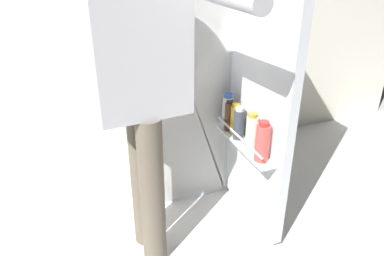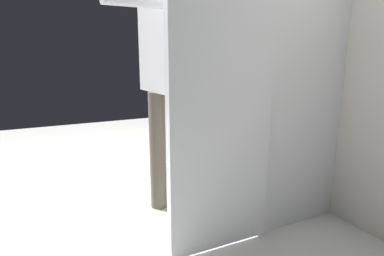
% 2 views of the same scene
% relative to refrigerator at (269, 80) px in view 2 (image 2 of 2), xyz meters
% --- Properties ---
extents(ground_plane, '(6.95, 6.95, 0.00)m').
position_rel_refrigerator_xyz_m(ground_plane, '(-0.03, -0.50, -0.88)').
color(ground_plane, silver).
extents(kitchen_wall, '(4.40, 0.10, 2.40)m').
position_rel_refrigerator_xyz_m(kitchen_wall, '(-0.03, 0.40, 0.32)').
color(kitchen_wall, silver).
rests_on(kitchen_wall, ground_plane).
extents(refrigerator, '(0.65, 1.17, 1.76)m').
position_rel_refrigerator_xyz_m(refrigerator, '(0.00, 0.00, 0.00)').
color(refrigerator, silver).
rests_on(refrigerator, ground_plane).
extents(person, '(0.55, 0.70, 1.61)m').
position_rel_refrigerator_xyz_m(person, '(-0.32, -0.58, 0.08)').
color(person, '#665B4C').
rests_on(person, ground_plane).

